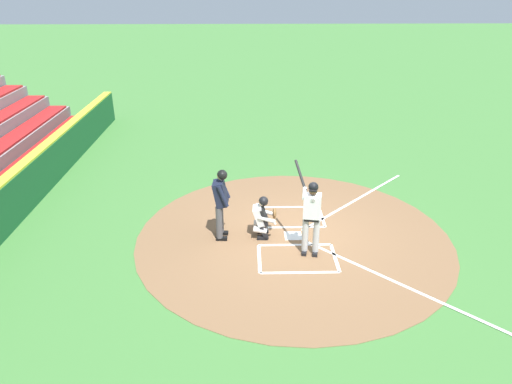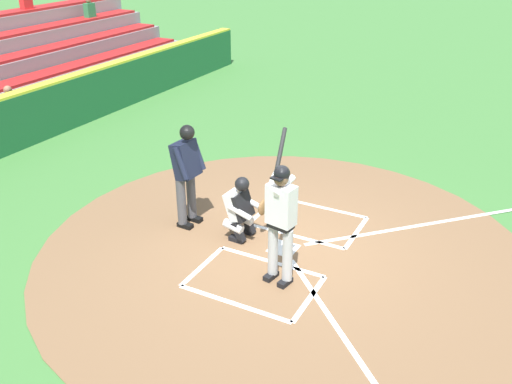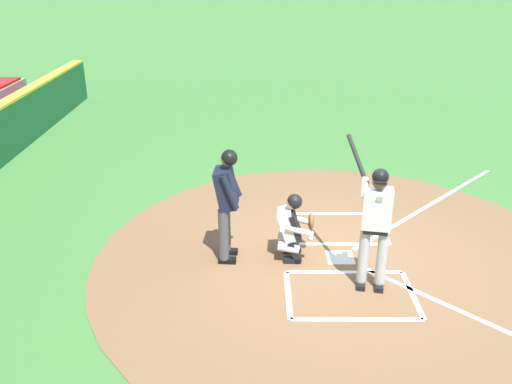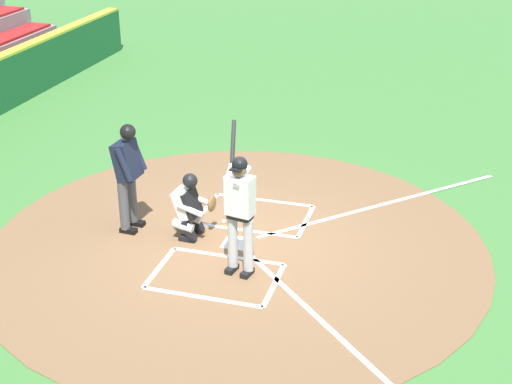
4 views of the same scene
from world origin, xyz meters
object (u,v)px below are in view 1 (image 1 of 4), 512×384
Objects in this scene: plate_umpire at (221,200)px; baseball at (275,224)px; batter at (311,213)px; catcher at (263,216)px.

plate_umpire is 1.85m from baseball.
batter is 2.29m from plate_umpire.
catcher is 1.15m from plate_umpire.
plate_umpire reaches higher than baseball.
batter is 1.48m from catcher.
catcher is at bearing -127.47° from batter.
plate_umpire is 25.20× the size of baseball.
catcher is at bearing -31.32° from baseball.
batter is 1.88× the size of catcher.
baseball is at bearing -152.49° from batter.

